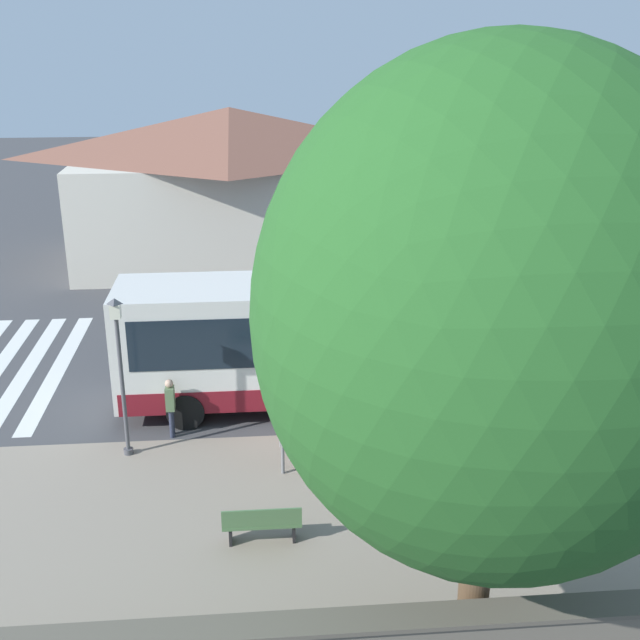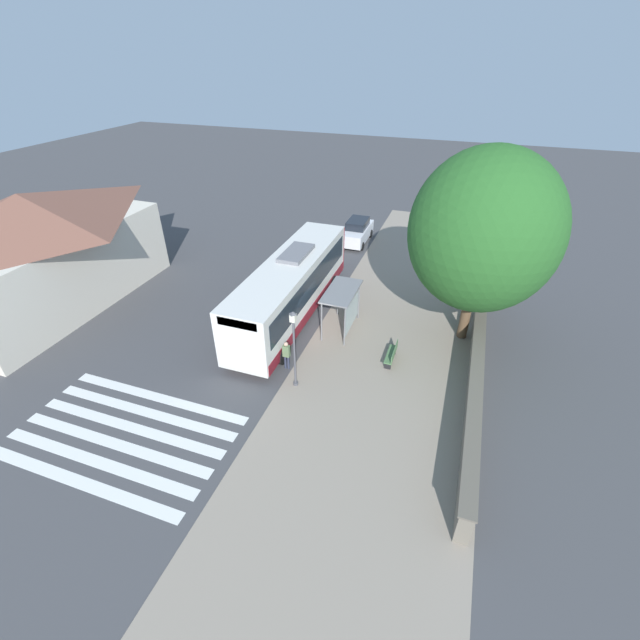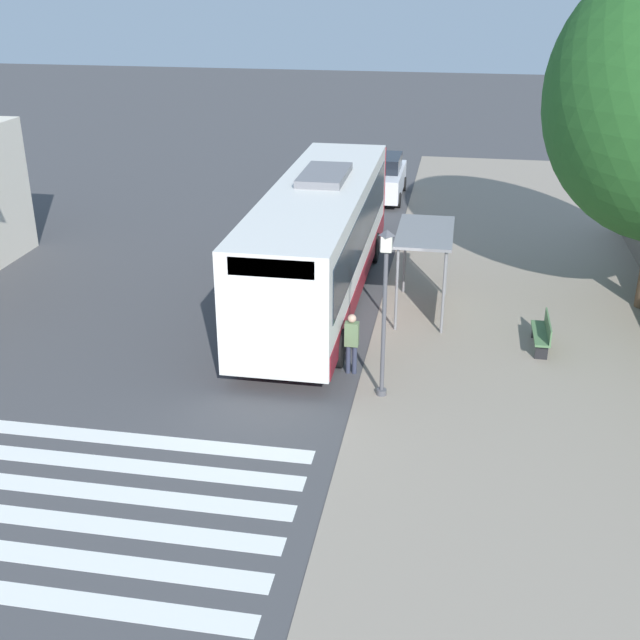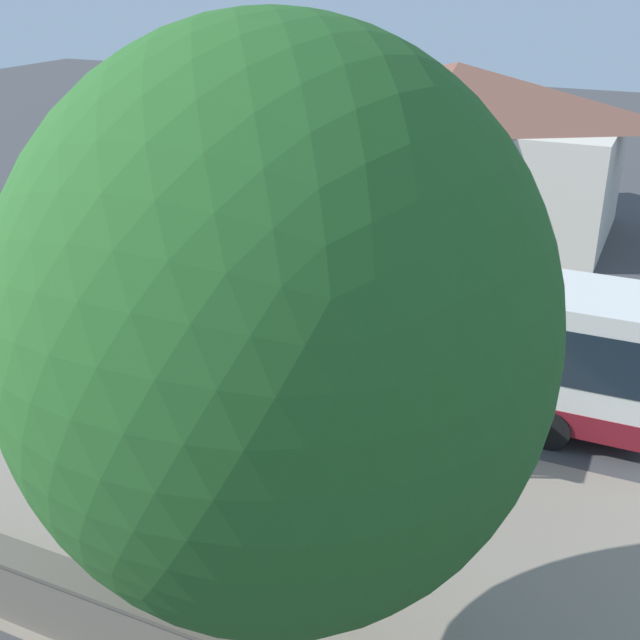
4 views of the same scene
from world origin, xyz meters
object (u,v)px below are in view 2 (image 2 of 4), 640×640
pedestrian (286,353)px  shade_tree (484,232)px  parked_car_behind_bus (357,231)px  bus_shelter (344,298)px  bus (291,287)px  bench (392,354)px  street_lamp_near (294,343)px

pedestrian → shade_tree: size_ratio=0.16×
parked_car_behind_bus → bus_shelter: bearing=101.8°
bus → bench: bearing=159.5°
bench → parked_car_behind_bus: (5.77, -14.53, 0.43)m
shade_tree → parked_car_behind_bus: size_ratio=2.33×
street_lamp_near → parked_car_behind_bus: 17.95m
pedestrian → bench: size_ratio=0.98×
bus_shelter → pedestrian: bus_shelter is taller
pedestrian → bus_shelter: bearing=-111.3°
pedestrian → shade_tree: 11.15m
bus_shelter → bench: size_ratio=1.95×
pedestrian → parked_car_behind_bus: (0.97, -16.78, -0.02)m
bus_shelter → shade_tree: 7.71m
bus → shade_tree: bearing=-173.5°
bus_shelter → bench: bus_shelter is taller
street_lamp_near → shade_tree: 10.51m
pedestrian → street_lamp_near: bearing=130.7°
bench → shade_tree: (-3.23, -3.51, 5.63)m
bus → parked_car_behind_bus: bearing=-93.2°
bus_shelter → shade_tree: size_ratio=0.32×
bus_shelter → parked_car_behind_bus: 12.87m
street_lamp_near → shade_tree: shade_tree is taller
bus_shelter → street_lamp_near: bearing=81.6°
bus → pedestrian: (-1.64, 4.65, -1.01)m
bus_shelter → shade_tree: shade_tree is taller
shade_tree → bench: bearing=47.4°
bus → parked_car_behind_bus: (-0.67, -12.12, -1.04)m
bus → street_lamp_near: 6.22m
pedestrian → street_lamp_near: (-0.87, 1.01, 1.51)m
pedestrian → bench: pedestrian is taller
shade_tree → parked_car_behind_bus: 15.15m
shade_tree → bus: bearing=6.5°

